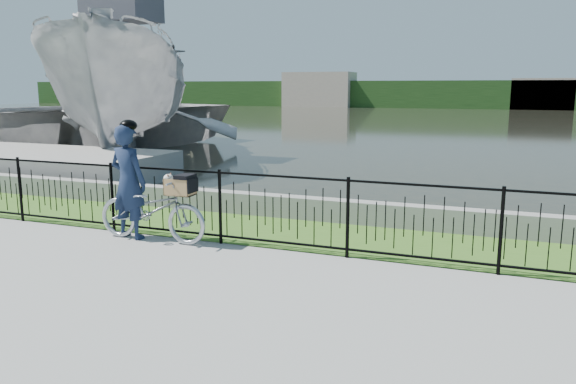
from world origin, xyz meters
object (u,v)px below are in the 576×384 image
at_px(bicycle_rig, 153,209).
at_px(cyclist, 128,181).
at_px(boat_far, 82,116).
at_px(boat_near, 126,91).

bearing_deg(bicycle_rig, cyclist, 177.96).
height_order(cyclist, boat_far, boat_far).
distance_m(boat_near, boat_far, 3.64).
xyz_separation_m(cyclist, boat_far, (-9.72, 10.07, 0.35)).
bearing_deg(bicycle_rig, boat_far, 135.19).
xyz_separation_m(bicycle_rig, boat_far, (-10.15, 10.09, 0.76)).
bearing_deg(cyclist, bicycle_rig, -2.04).
relative_size(bicycle_rig, boat_far, 0.13).
bearing_deg(boat_far, bicycle_rig, -44.81).
distance_m(bicycle_rig, cyclist, 0.60).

